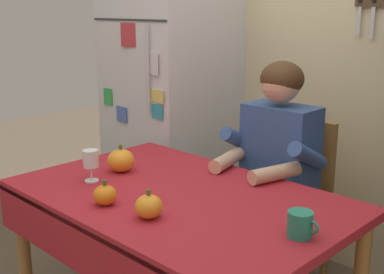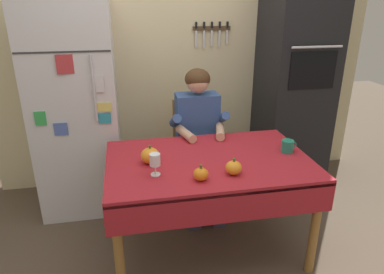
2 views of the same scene
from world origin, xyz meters
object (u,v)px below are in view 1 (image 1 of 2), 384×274
object	(u,v)px
refrigerator	(172,100)
chair_behind_person	(291,199)
coffee_mug	(300,224)
pumpkin_small	(105,195)
pumpkin_large	(149,206)
wine_glass	(91,160)
dining_table	(175,213)
pumpkin_medium	(121,160)
seated_person	(271,166)

from	to	relation	value
refrigerator	chair_behind_person	size ratio (longest dim) A/B	1.94
coffee_mug	pumpkin_small	bearing A→B (deg)	-157.52
coffee_mug	pumpkin_large	bearing A→B (deg)	-152.32
pumpkin_large	pumpkin_small	size ratio (longest dim) A/B	1.08
pumpkin_large	pumpkin_small	distance (m)	0.22
coffee_mug	pumpkin_large	world-z (taller)	pumpkin_large
wine_glass	dining_table	bearing A→B (deg)	20.63
coffee_mug	pumpkin_small	distance (m)	0.76
pumpkin_medium	chair_behind_person	bearing A→B (deg)	59.06
refrigerator	pumpkin_small	distance (m)	1.42
chair_behind_person	coffee_mug	xyz separation A→B (m)	(0.53, -0.77, 0.27)
seated_person	wine_glass	xyz separation A→B (m)	(-0.44, -0.75, 0.10)
refrigerator	dining_table	world-z (taller)	refrigerator
chair_behind_person	wine_glass	distance (m)	1.08
seated_person	wine_glass	size ratio (longest dim) A/B	8.64
pumpkin_small	pumpkin_medium	bearing A→B (deg)	133.46
chair_behind_person	dining_table	bearing A→B (deg)	-93.91
pumpkin_large	dining_table	bearing A→B (deg)	113.95
refrigerator	pumpkin_medium	bearing A→B (deg)	-57.08
refrigerator	wine_glass	world-z (taller)	refrigerator
pumpkin_medium	pumpkin_small	world-z (taller)	pumpkin_medium
pumpkin_large	chair_behind_person	bearing A→B (deg)	92.62
dining_table	chair_behind_person	xyz separation A→B (m)	(0.05, 0.79, -0.14)
chair_behind_person	pumpkin_large	world-z (taller)	chair_behind_person
wine_glass	pumpkin_small	distance (m)	0.30
pumpkin_large	coffee_mug	bearing A→B (deg)	27.68
dining_table	coffee_mug	bearing A→B (deg)	2.59
chair_behind_person	coffee_mug	size ratio (longest dim) A/B	8.10
dining_table	pumpkin_medium	xyz separation A→B (m)	(-0.40, 0.03, 0.14)
seated_person	coffee_mug	bearing A→B (deg)	-47.43
refrigerator	coffee_mug	xyz separation A→B (m)	(1.53, -0.86, -0.12)
pumpkin_large	pumpkin_medium	world-z (taller)	pumpkin_medium
seated_person	dining_table	bearing A→B (deg)	-95.13
chair_behind_person	coffee_mug	bearing A→B (deg)	-55.31
coffee_mug	pumpkin_medium	world-z (taller)	pumpkin_medium
coffee_mug	pumpkin_large	distance (m)	0.55
chair_behind_person	seated_person	size ratio (longest dim) A/B	0.75
wine_glass	pumpkin_small	world-z (taller)	wine_glass
refrigerator	seated_person	distance (m)	1.05
dining_table	chair_behind_person	distance (m)	0.81
chair_behind_person	pumpkin_medium	world-z (taller)	chair_behind_person
chair_behind_person	wine_glass	size ratio (longest dim) A/B	6.45
seated_person	pumpkin_medium	xyz separation A→B (m)	(-0.45, -0.57, 0.06)
coffee_mug	wine_glass	xyz separation A→B (m)	(-0.97, -0.17, 0.05)
chair_behind_person	seated_person	world-z (taller)	seated_person
dining_table	pumpkin_large	bearing A→B (deg)	-66.05
refrigerator	pumpkin_medium	xyz separation A→B (m)	(0.55, -0.85, -0.11)
coffee_mug	pumpkin_medium	bearing A→B (deg)	179.55
coffee_mug	wine_glass	size ratio (longest dim) A/B	0.80
dining_table	seated_person	world-z (taller)	seated_person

